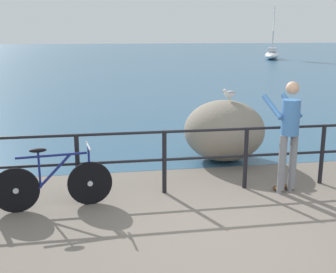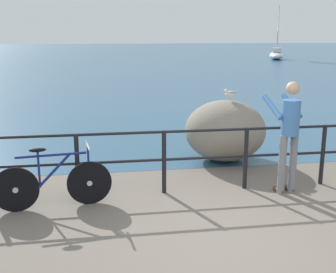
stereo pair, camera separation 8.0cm
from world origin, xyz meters
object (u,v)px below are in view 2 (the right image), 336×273
Objects in this scene: seagull at (231,93)px; person_at_railing at (289,132)px; bicycle at (53,182)px; breakwater_boulder_main at (225,131)px; sailboat at (277,52)px.

person_at_railing is at bearing 79.42° from seagull.
person_at_railing is at bearing -5.92° from bicycle.
breakwater_boulder_main is at bearing -32.08° from seagull.
person_at_railing is at bearing -179.04° from sailboat.
seagull is at bearing -10.08° from breakwater_boulder_main.
sailboat is at bearing -136.25° from seagull.
sailboat is (13.61, 32.93, -0.28)m from person_at_railing.
bicycle is at bearing 175.87° from sailboat.
sailboat reaches higher than breakwater_boulder_main.
person_at_railing is 5.27× the size of seagull.
breakwater_boulder_main is at bearing 179.03° from sailboat.
person_at_railing is 0.29× the size of sailboat.
sailboat is at bearing 65.62° from breakwater_boulder_main.
seagull is (0.08, -0.01, 0.74)m from breakwater_boulder_main.
seagull is 34.06m from sailboat.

